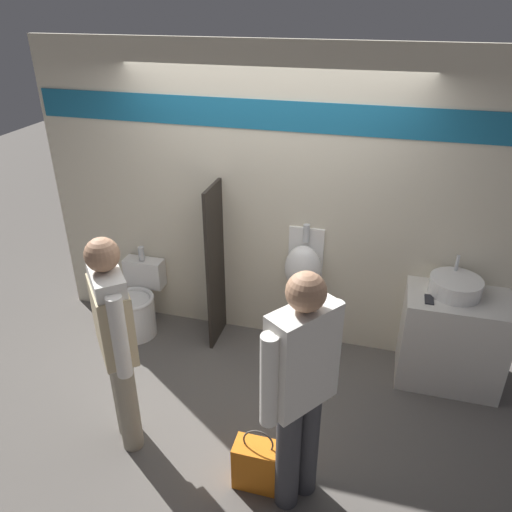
{
  "coord_description": "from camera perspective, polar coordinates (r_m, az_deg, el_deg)",
  "views": [
    {
      "loc": [
        0.97,
        -3.39,
        3.0
      ],
      "look_at": [
        0.0,
        0.17,
        1.05
      ],
      "focal_mm": 35.0,
      "sensor_mm": 36.0,
      "label": 1
    }
  ],
  "objects": [
    {
      "name": "cell_phone",
      "position": [
        4.22,
        19.18,
        -4.71
      ],
      "size": [
        0.07,
        0.14,
        0.01
      ],
      "color": "#232328",
      "rests_on": "sink_counter"
    },
    {
      "name": "sink_basin",
      "position": [
        4.35,
        21.83,
        -3.21
      ],
      "size": [
        0.41,
        0.41,
        0.28
      ],
      "color": "white",
      "rests_on": "sink_counter"
    },
    {
      "name": "display_wall",
      "position": [
        4.42,
        1.47,
        6.1
      ],
      "size": [
        4.27,
        0.07,
        2.7
      ],
      "color": "beige",
      "rests_on": "ground_plane"
    },
    {
      "name": "person_in_vest",
      "position": [
        3.53,
        -15.84,
        -8.43
      ],
      "size": [
        0.45,
        0.48,
        1.68
      ],
      "rotation": [
        0.0,
        0.0,
        2.27
      ],
      "color": "gray",
      "rests_on": "ground_plane"
    },
    {
      "name": "urinal_near_counter",
      "position": [
        4.46,
        5.42,
        -1.43
      ],
      "size": [
        0.33,
        0.25,
        1.23
      ],
      "color": "silver",
      "rests_on": "ground_plane"
    },
    {
      "name": "divider_near_counter",
      "position": [
        4.58,
        -4.67,
        -1.21
      ],
      "size": [
        0.03,
        0.42,
        1.56
      ],
      "color": "#28231E",
      "rests_on": "ground_plane"
    },
    {
      "name": "shopping_bag",
      "position": [
        3.65,
        0.24,
        -22.73
      ],
      "size": [
        0.33,
        0.18,
        0.5
      ],
      "color": "orange",
      "rests_on": "ground_plane"
    },
    {
      "name": "person_with_lanyard",
      "position": [
        3.05,
        5.16,
        -14.62
      ],
      "size": [
        0.41,
        0.51,
        1.72
      ],
      "rotation": [
        0.0,
        0.0,
        0.94
      ],
      "color": "#3D3D42",
      "rests_on": "ground_plane"
    },
    {
      "name": "ground_plane",
      "position": [
        4.63,
        -0.57,
        -12.53
      ],
      "size": [
        16.0,
        16.0,
        0.0
      ],
      "primitive_type": "plane",
      "color": "#5B5651"
    },
    {
      "name": "toilet",
      "position": [
        5.05,
        -13.49,
        -5.57
      ],
      "size": [
        0.42,
        0.58,
        0.83
      ],
      "color": "white",
      "rests_on": "ground_plane"
    },
    {
      "name": "sink_counter",
      "position": [
        4.57,
        21.43,
        -8.87
      ],
      "size": [
        0.83,
        0.53,
        0.83
      ],
      "color": "silver",
      "rests_on": "ground_plane"
    }
  ]
}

